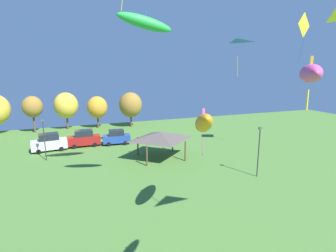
% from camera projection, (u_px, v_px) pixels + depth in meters
% --- Properties ---
extents(kite_flying_0, '(3.18, 5.35, 3.64)m').
position_uv_depth(kite_flying_0, '(204.00, 123.00, 18.17)').
color(kite_flying_0, orange).
extents(kite_flying_2, '(4.40, 1.39, 1.90)m').
position_uv_depth(kite_flying_2, '(145.00, 22.00, 19.56)').
color(kite_flying_2, green).
extents(kite_flying_3, '(4.19, 3.71, 0.27)m').
position_uv_depth(kite_flying_3, '(180.00, 4.00, 27.12)').
color(kite_flying_3, yellow).
extents(kite_flying_4, '(2.84, 3.12, 4.02)m').
position_uv_depth(kite_flying_4, '(236.00, 47.00, 32.95)').
color(kite_flying_4, blue).
extents(kite_flying_5, '(2.60, 1.88, 0.39)m').
position_uv_depth(kite_flying_5, '(324.00, 41.00, 13.11)').
color(kite_flying_5, yellow).
extents(kite_flying_6, '(2.03, 2.17, 1.56)m').
position_uv_depth(kite_flying_6, '(310.00, 74.00, 7.50)').
color(kite_flying_6, '#E54C93').
extents(kite_flying_8, '(2.89, 0.99, 6.12)m').
position_uv_depth(kite_flying_8, '(304.00, 26.00, 32.56)').
color(kite_flying_8, yellow).
extents(parked_car_leftmost, '(4.96, 2.40, 2.60)m').
position_uv_depth(parked_car_leftmost, '(49.00, 142.00, 37.76)').
color(parked_car_leftmost, silver).
rests_on(parked_car_leftmost, ground).
extents(parked_car_second_from_left, '(4.80, 1.96, 2.56)m').
position_uv_depth(parked_car_second_from_left, '(84.00, 138.00, 40.02)').
color(parked_car_second_from_left, maroon).
rests_on(parked_car_second_from_left, ground).
extents(parked_car_third_from_left, '(4.29, 2.21, 2.30)m').
position_uv_depth(parked_car_third_from_left, '(116.00, 137.00, 41.22)').
color(parked_car_third_from_left, '#234299').
rests_on(parked_car_third_from_left, ground).
extents(park_pavilion, '(6.64, 5.76, 3.60)m').
position_uv_depth(park_pavilion, '(161.00, 136.00, 34.36)').
color(park_pavilion, brown).
rests_on(park_pavilion, ground).
extents(light_post_0, '(0.36, 0.20, 5.42)m').
position_uv_depth(light_post_0, '(44.00, 137.00, 33.40)').
color(light_post_0, '#2D2D33').
rests_on(light_post_0, ground).
extents(light_post_1, '(0.36, 0.20, 5.59)m').
position_uv_depth(light_post_1, '(259.00, 149.00, 28.24)').
color(light_post_1, '#2D2D33').
rests_on(light_post_1, ground).
extents(treeline_tree_1, '(3.58, 3.58, 6.85)m').
position_uv_depth(treeline_tree_1, '(32.00, 107.00, 48.21)').
color(treeline_tree_1, brown).
rests_on(treeline_tree_1, ground).
extents(treeline_tree_2, '(4.55, 4.55, 7.24)m').
position_uv_depth(treeline_tree_2, '(66.00, 105.00, 51.15)').
color(treeline_tree_2, brown).
rests_on(treeline_tree_2, ground).
extents(treeline_tree_3, '(3.98, 3.98, 6.39)m').
position_uv_depth(treeline_tree_3, '(97.00, 107.00, 52.35)').
color(treeline_tree_3, brown).
rests_on(treeline_tree_3, ground).
extents(treeline_tree_4, '(4.62, 4.62, 7.10)m').
position_uv_depth(treeline_tree_4, '(131.00, 105.00, 53.31)').
color(treeline_tree_4, brown).
rests_on(treeline_tree_4, ground).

